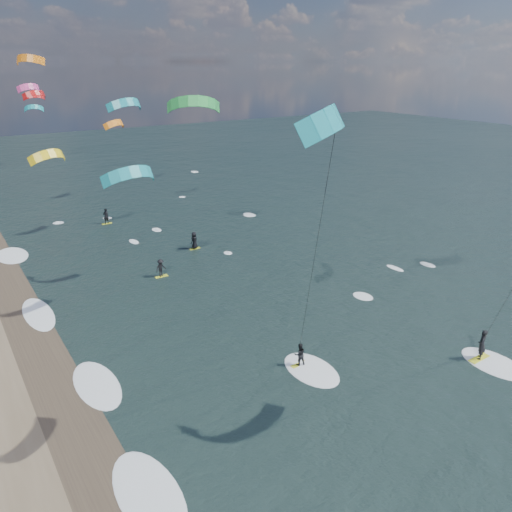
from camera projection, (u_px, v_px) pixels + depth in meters
ground at (423, 479)px, 22.20m from camera, size 260.00×260.00×0.00m
wet_sand_strip at (87, 451)px, 23.82m from camera, size 3.00×240.00×0.00m
kitesurfer_near_b at (324, 230)px, 22.49m from camera, size 6.80×8.89×16.34m
far_kitesurfers at (158, 244)px, 48.22m from camera, size 6.66×18.24×1.81m
bg_kite_field at (72, 105)px, 57.83m from camera, size 15.92×66.69×9.23m
shoreline_surf at (84, 391)px, 28.13m from camera, size 2.40×79.40×0.11m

